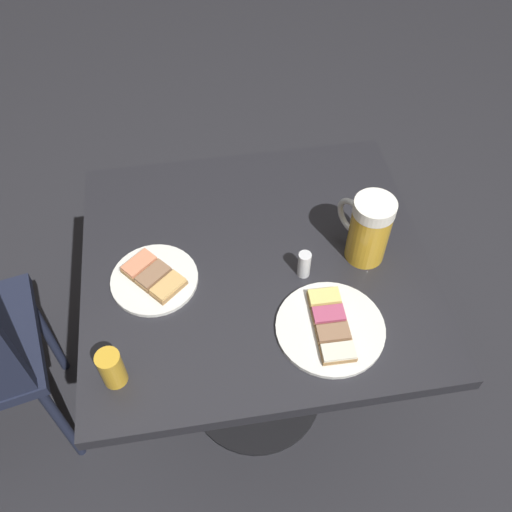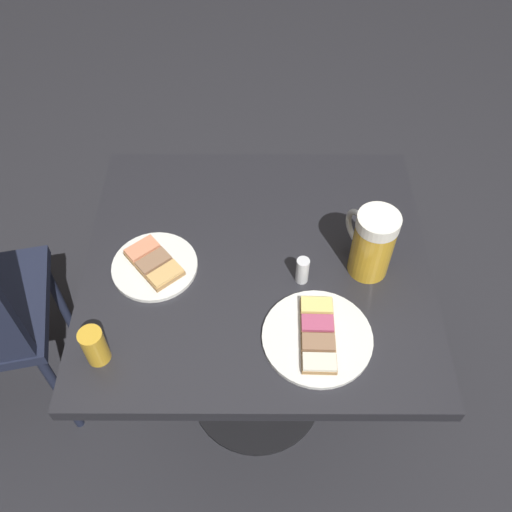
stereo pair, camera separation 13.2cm
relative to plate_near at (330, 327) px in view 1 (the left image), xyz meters
The scene contains 7 objects.
ground_plane 0.78m from the plate_near, 148.32° to the right, with size 6.00×6.00×0.00m, color #28282D.
cafe_table 0.29m from the plate_near, 148.32° to the right, with size 0.76×0.82×0.73m.
plate_near is the anchor object (origin of this frame).
plate_far 0.42m from the plate_near, 117.25° to the right, with size 0.20×0.20×0.03m.
beer_mug 0.25m from the plate_near, 146.67° to the left, with size 0.15×0.10×0.18m.
beer_glass_small 0.47m from the plate_near, 84.38° to the right, with size 0.05×0.05×0.09m, color gold.
salt_shaker 0.16m from the plate_near, behind, with size 0.03×0.03×0.07m, color silver.
Camera 1 is at (0.81, -0.13, 1.79)m, focal length 39.18 mm.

